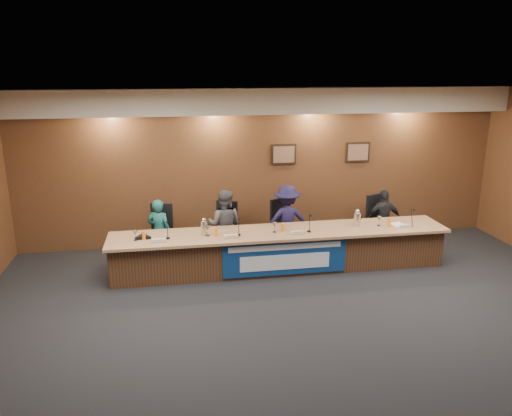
# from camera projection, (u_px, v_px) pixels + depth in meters

# --- Properties ---
(floor) EXTENTS (10.00, 10.00, 0.00)m
(floor) POSITION_uv_depth(u_px,v_px,m) (316.00, 335.00, 6.94)
(floor) COLOR black
(floor) RESTS_ON ground
(ceiling) EXTENTS (10.00, 8.00, 0.04)m
(ceiling) POSITION_uv_depth(u_px,v_px,m) (325.00, 101.00, 6.06)
(ceiling) COLOR silver
(ceiling) RESTS_ON wall_back
(wall_back) EXTENTS (10.00, 0.04, 3.20)m
(wall_back) POSITION_uv_depth(u_px,v_px,m) (264.00, 167.00, 10.29)
(wall_back) COLOR #56331C
(wall_back) RESTS_ON floor
(soffit) EXTENTS (10.00, 0.50, 0.50)m
(soffit) POSITION_uv_depth(u_px,v_px,m) (267.00, 101.00, 9.68)
(soffit) COLOR beige
(soffit) RESTS_ON wall_back
(dais_body) EXTENTS (6.00, 0.80, 0.70)m
(dais_body) POSITION_uv_depth(u_px,v_px,m) (280.00, 251.00, 9.12)
(dais_body) COLOR #4A2B18
(dais_body) RESTS_ON floor
(dais_top) EXTENTS (6.10, 0.95, 0.05)m
(dais_top) POSITION_uv_depth(u_px,v_px,m) (281.00, 232.00, 8.97)
(dais_top) COLOR #9E724C
(dais_top) RESTS_ON dais_body
(banner) EXTENTS (2.20, 0.02, 0.65)m
(banner) POSITION_uv_depth(u_px,v_px,m) (285.00, 258.00, 8.72)
(banner) COLOR navy
(banner) RESTS_ON dais_body
(banner_text_upper) EXTENTS (2.00, 0.01, 0.10)m
(banner_text_upper) POSITION_uv_depth(u_px,v_px,m) (285.00, 247.00, 8.65)
(banner_text_upper) COLOR silver
(banner_text_upper) RESTS_ON banner
(banner_text_lower) EXTENTS (1.60, 0.01, 0.28)m
(banner_text_lower) POSITION_uv_depth(u_px,v_px,m) (285.00, 262.00, 8.73)
(banner_text_lower) COLOR silver
(banner_text_lower) RESTS_ON banner
(wall_photo_left) EXTENTS (0.52, 0.04, 0.42)m
(wall_photo_left) POSITION_uv_depth(u_px,v_px,m) (284.00, 154.00, 10.26)
(wall_photo_left) COLOR black
(wall_photo_left) RESTS_ON wall_back
(wall_photo_right) EXTENTS (0.52, 0.04, 0.42)m
(wall_photo_right) POSITION_uv_depth(u_px,v_px,m) (358.00, 152.00, 10.51)
(wall_photo_right) COLOR black
(wall_photo_right) RESTS_ON wall_back
(panelist_a) EXTENTS (0.54, 0.45, 1.25)m
(panelist_a) POSITION_uv_depth(u_px,v_px,m) (159.00, 231.00, 9.33)
(panelist_a) COLOR #185854
(panelist_a) RESTS_ON floor
(panelist_b) EXTENTS (0.80, 0.71, 1.38)m
(panelist_b) POSITION_uv_depth(u_px,v_px,m) (225.00, 225.00, 9.51)
(panelist_b) COLOR #4F4F54
(panelist_b) RESTS_ON floor
(panelist_c) EXTENTS (0.92, 0.54, 1.41)m
(panelist_c) POSITION_uv_depth(u_px,v_px,m) (287.00, 221.00, 9.70)
(panelist_c) COLOR #181335
(panelist_c) RESTS_ON floor
(panelist_d) EXTENTS (0.74, 0.34, 1.24)m
(panelist_d) POSITION_uv_depth(u_px,v_px,m) (383.00, 220.00, 10.05)
(panelist_d) COLOR black
(panelist_d) RESTS_ON floor
(office_chair_a) EXTENTS (0.58, 0.58, 0.08)m
(office_chair_a) POSITION_uv_depth(u_px,v_px,m) (160.00, 237.00, 9.46)
(office_chair_a) COLOR black
(office_chair_a) RESTS_ON floor
(office_chair_b) EXTENTS (0.63, 0.63, 0.08)m
(office_chair_b) POSITION_uv_depth(u_px,v_px,m) (224.00, 233.00, 9.66)
(office_chair_b) COLOR black
(office_chair_b) RESTS_ON floor
(office_chair_c) EXTENTS (0.62, 0.62, 0.08)m
(office_chair_c) POSITION_uv_depth(u_px,v_px,m) (285.00, 230.00, 9.86)
(office_chair_c) COLOR black
(office_chair_c) RESTS_ON floor
(office_chair_d) EXTENTS (0.62, 0.62, 0.08)m
(office_chair_d) POSITION_uv_depth(u_px,v_px,m) (381.00, 225.00, 10.18)
(office_chair_d) COLOR black
(office_chair_d) RESTS_ON floor
(nameplate_a) EXTENTS (0.24, 0.08, 0.10)m
(nameplate_a) POSITION_uv_depth(u_px,v_px,m) (158.00, 240.00, 8.34)
(nameplate_a) COLOR white
(nameplate_a) RESTS_ON dais_top
(microphone_a) EXTENTS (0.07, 0.07, 0.02)m
(microphone_a) POSITION_uv_depth(u_px,v_px,m) (168.00, 238.00, 8.56)
(microphone_a) COLOR black
(microphone_a) RESTS_ON dais_top
(juice_glass_a) EXTENTS (0.06, 0.06, 0.15)m
(juice_glass_a) POSITION_uv_depth(u_px,v_px,m) (144.00, 235.00, 8.50)
(juice_glass_a) COLOR orange
(juice_glass_a) RESTS_ON dais_top
(water_glass_a) EXTENTS (0.08, 0.08, 0.18)m
(water_glass_a) POSITION_uv_depth(u_px,v_px,m) (135.00, 236.00, 8.45)
(water_glass_a) COLOR silver
(water_glass_a) RESTS_ON dais_top
(nameplate_b) EXTENTS (0.24, 0.08, 0.10)m
(nameplate_b) POSITION_uv_depth(u_px,v_px,m) (231.00, 236.00, 8.54)
(nameplate_b) COLOR white
(nameplate_b) RESTS_ON dais_top
(microphone_b) EXTENTS (0.07, 0.07, 0.02)m
(microphone_b) POSITION_uv_depth(u_px,v_px,m) (239.00, 235.00, 8.73)
(microphone_b) COLOR black
(microphone_b) RESTS_ON dais_top
(juice_glass_b) EXTENTS (0.06, 0.06, 0.15)m
(juice_glass_b) POSITION_uv_depth(u_px,v_px,m) (216.00, 232.00, 8.67)
(juice_glass_b) COLOR orange
(juice_glass_b) RESTS_ON dais_top
(water_glass_b) EXTENTS (0.08, 0.08, 0.18)m
(water_glass_b) POSITION_uv_depth(u_px,v_px,m) (208.00, 231.00, 8.68)
(water_glass_b) COLOR silver
(water_glass_b) RESTS_ON dais_top
(nameplate_c) EXTENTS (0.24, 0.08, 0.10)m
(nameplate_c) POSITION_uv_depth(u_px,v_px,m) (298.00, 232.00, 8.74)
(nameplate_c) COLOR white
(nameplate_c) RESTS_ON dais_top
(microphone_c) EXTENTS (0.07, 0.07, 0.02)m
(microphone_c) POSITION_uv_depth(u_px,v_px,m) (309.00, 231.00, 8.91)
(microphone_c) COLOR black
(microphone_c) RESTS_ON dais_top
(juice_glass_c) EXTENTS (0.06, 0.06, 0.15)m
(juice_glass_c) POSITION_uv_depth(u_px,v_px,m) (283.00, 227.00, 8.94)
(juice_glass_c) COLOR orange
(juice_glass_c) RESTS_ON dais_top
(water_glass_c) EXTENTS (0.08, 0.08, 0.18)m
(water_glass_c) POSITION_uv_depth(u_px,v_px,m) (275.00, 227.00, 8.87)
(water_glass_c) COLOR silver
(water_glass_c) RESTS_ON dais_top
(nameplate_d) EXTENTS (0.24, 0.08, 0.10)m
(nameplate_d) POSITION_uv_depth(u_px,v_px,m) (406.00, 226.00, 9.11)
(nameplate_d) COLOR white
(nameplate_d) RESTS_ON dais_top
(microphone_d) EXTENTS (0.07, 0.07, 0.02)m
(microphone_d) POSITION_uv_depth(u_px,v_px,m) (410.00, 225.00, 9.27)
(microphone_d) COLOR black
(microphone_d) RESTS_ON dais_top
(juice_glass_d) EXTENTS (0.06, 0.06, 0.15)m
(juice_glass_d) POSITION_uv_depth(u_px,v_px,m) (389.00, 223.00, 9.19)
(juice_glass_d) COLOR orange
(juice_glass_d) RESTS_ON dais_top
(water_glass_d) EXTENTS (0.08, 0.08, 0.18)m
(water_glass_d) POSITION_uv_depth(u_px,v_px,m) (379.00, 221.00, 9.22)
(water_glass_d) COLOR silver
(water_glass_d) RESTS_ON dais_top
(carafe_left) EXTENTS (0.11, 0.11, 0.26)m
(carafe_left) POSITION_uv_depth(u_px,v_px,m) (204.00, 228.00, 8.70)
(carafe_left) COLOR silver
(carafe_left) RESTS_ON dais_top
(carafe_right) EXTENTS (0.13, 0.13, 0.25)m
(carafe_right) POSITION_uv_depth(u_px,v_px,m) (357.00, 219.00, 9.21)
(carafe_right) COLOR silver
(carafe_right) RESTS_ON dais_top
(speakerphone) EXTENTS (0.32, 0.32, 0.05)m
(speakerphone) POSITION_uv_depth(u_px,v_px,m) (143.00, 237.00, 8.58)
(speakerphone) COLOR black
(speakerphone) RESTS_ON dais_top
(paper_stack) EXTENTS (0.26, 0.33, 0.01)m
(paper_stack) POSITION_uv_depth(u_px,v_px,m) (398.00, 225.00, 9.30)
(paper_stack) COLOR white
(paper_stack) RESTS_ON dais_top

